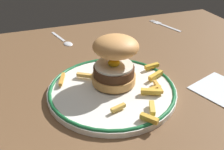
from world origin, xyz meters
TOP-DOWN VIEW (x-y plane):
  - ground_plane at (0.00, 0.00)cm, footprint 112.25×86.11cm
  - dinner_plate at (-1.11, -1.88)cm, footprint 28.07×28.07cm
  - burger at (0.39, 0.19)cm, footprint 13.38×13.56cm
  - fries_pile at (3.32, -3.57)cm, footprint 24.93×25.13cm
  - fork at (30.83, 31.25)cm, footprint 5.59×14.16cm
  - spoon at (-5.37, 28.54)cm, footprint 5.13×13.28cm

SIDE VIEW (x-z plane):
  - ground_plane at x=0.00cm, z-range -4.00..0.00cm
  - fork at x=30.83cm, z-range 0.00..0.36cm
  - spoon at x=-5.37cm, z-range -0.09..0.81cm
  - dinner_plate at x=-1.11cm, z-range 0.04..1.64cm
  - fries_pile at x=3.32cm, z-range 1.55..2.53cm
  - burger at x=0.39cm, z-range 1.59..12.73cm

